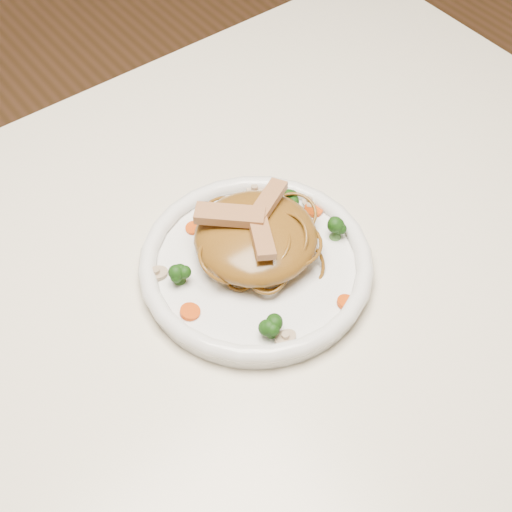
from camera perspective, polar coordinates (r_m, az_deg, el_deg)
table at (r=0.91m, az=-2.85°, el=-6.64°), size 1.20×0.80×0.75m
plate at (r=0.84m, az=-0.00°, el=-0.94°), size 0.32×0.32×0.02m
noodle_mound at (r=0.83m, az=-0.01°, el=1.45°), size 0.16×0.16×0.04m
chicken_a at (r=0.83m, az=0.94°, el=4.25°), size 0.06×0.05×0.01m
chicken_b at (r=0.81m, az=-1.99°, el=3.10°), size 0.07×0.07×0.01m
chicken_c at (r=0.80m, az=0.41°, el=1.55°), size 0.05×0.06×0.01m
broccoli_0 at (r=0.88m, az=2.71°, el=4.33°), size 0.03×0.03×0.03m
broccoli_1 at (r=0.82m, az=-5.86°, el=-1.29°), size 0.03×0.03×0.03m
broccoli_2 at (r=0.77m, az=1.22°, el=-5.22°), size 0.03×0.03×0.03m
broccoli_3 at (r=0.86m, az=6.09°, el=2.15°), size 0.04×0.04×0.03m
carrot_0 at (r=0.90m, az=0.43°, el=4.47°), size 0.02×0.02×0.00m
carrot_1 at (r=0.80m, az=-5.01°, el=-4.22°), size 0.03×0.03×0.00m
carrot_2 at (r=0.89m, az=4.37°, el=3.51°), size 0.03×0.03×0.00m
carrot_3 at (r=0.87m, az=-4.77°, el=2.11°), size 0.02×0.02×0.00m
carrot_4 at (r=0.81m, az=6.81°, el=-3.49°), size 0.02×0.02×0.00m
mushroom_0 at (r=0.78m, az=2.23°, el=-6.24°), size 0.03×0.03×0.01m
mushroom_1 at (r=0.90m, az=4.04°, el=4.08°), size 0.03×0.03×0.01m
mushroom_2 at (r=0.83m, az=-7.57°, el=-1.34°), size 0.03×0.03×0.01m
mushroom_3 at (r=0.91m, az=-0.12°, el=4.97°), size 0.03×0.03×0.01m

